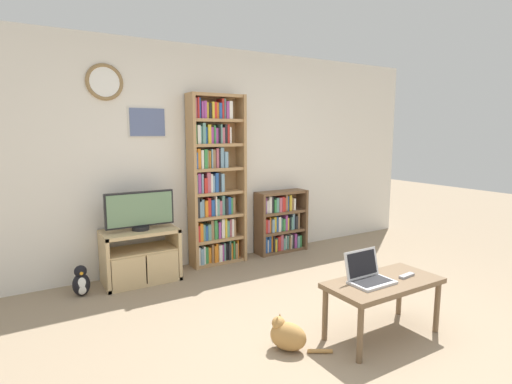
# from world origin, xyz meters

# --- Properties ---
(ground_plane) EXTENTS (18.00, 18.00, 0.00)m
(ground_plane) POSITION_xyz_m (0.00, 0.00, 0.00)
(ground_plane) COLOR gray
(wall_back) EXTENTS (6.47, 0.09, 2.60)m
(wall_back) POSITION_xyz_m (-0.01, 2.42, 1.31)
(wall_back) COLOR silver
(wall_back) RESTS_ON ground_plane
(tv_stand) EXTENTS (0.78, 0.45, 0.57)m
(tv_stand) POSITION_xyz_m (-0.97, 2.13, 0.29)
(tv_stand) COLOR tan
(tv_stand) RESTS_ON ground_plane
(television) EXTENTS (0.72, 0.18, 0.41)m
(television) POSITION_xyz_m (-0.96, 2.13, 0.78)
(television) COLOR black
(television) RESTS_ON tv_stand
(bookshelf_tall) EXTENTS (0.68, 0.24, 2.04)m
(bookshelf_tall) POSITION_xyz_m (-0.03, 2.27, 0.99)
(bookshelf_tall) COLOR tan
(bookshelf_tall) RESTS_ON ground_plane
(bookshelf_short) EXTENTS (0.72, 0.25, 0.83)m
(bookshelf_short) POSITION_xyz_m (0.92, 2.27, 0.40)
(bookshelf_short) COLOR brown
(bookshelf_short) RESTS_ON ground_plane
(coffee_table) EXTENTS (0.94, 0.45, 0.46)m
(coffee_table) POSITION_xyz_m (0.34, -0.03, 0.40)
(coffee_table) COLOR brown
(coffee_table) RESTS_ON ground_plane
(laptop) EXTENTS (0.34, 0.26, 0.23)m
(laptop) POSITION_xyz_m (0.21, 0.02, 0.51)
(laptop) COLOR silver
(laptop) RESTS_ON coffee_table
(remote_near_laptop) EXTENTS (0.16, 0.06, 0.02)m
(remote_near_laptop) POSITION_xyz_m (0.56, -0.07, 0.47)
(remote_near_laptop) COLOR #99999E
(remote_near_laptop) RESTS_ON coffee_table
(cat) EXTENTS (0.41, 0.38, 0.26)m
(cat) POSITION_xyz_m (-0.43, 0.19, 0.11)
(cat) COLOR #B78447
(cat) RESTS_ON ground_plane
(penguin_figurine) EXTENTS (0.17, 0.15, 0.31)m
(penguin_figurine) POSITION_xyz_m (-1.59, 2.04, 0.14)
(penguin_figurine) COLOR black
(penguin_figurine) RESTS_ON ground_plane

